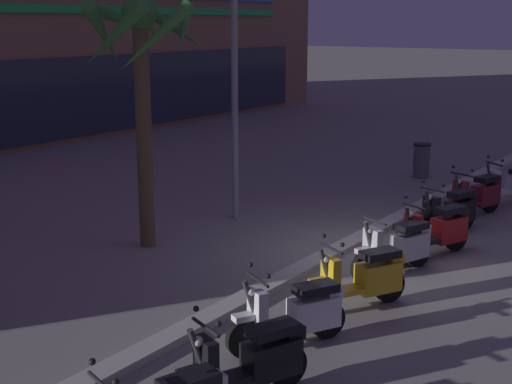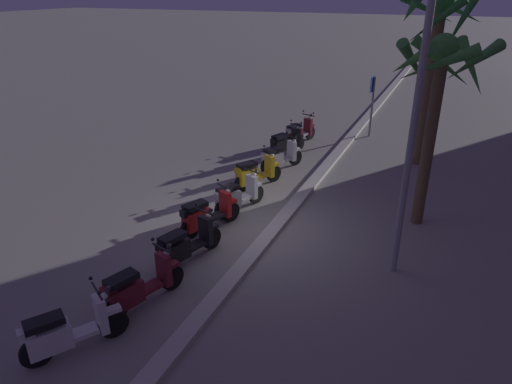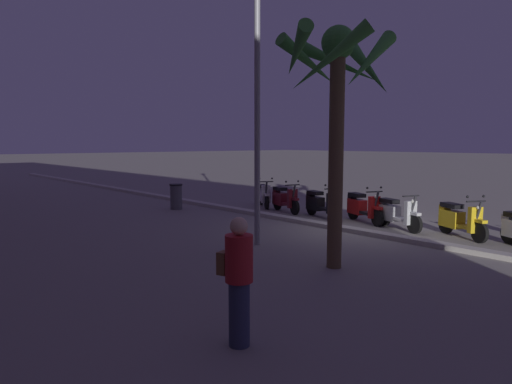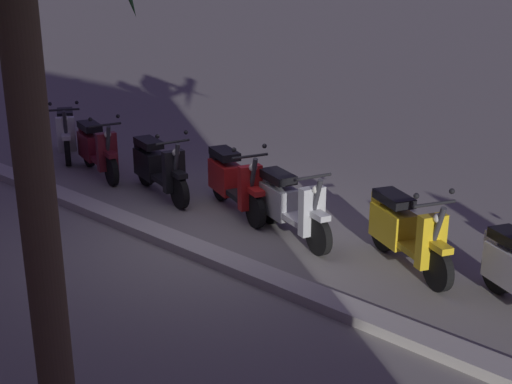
{
  "view_description": "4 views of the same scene",
  "coord_description": "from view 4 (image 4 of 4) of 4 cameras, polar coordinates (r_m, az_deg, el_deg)",
  "views": [
    {
      "loc": [
        -11.48,
        -5.55,
        4.19
      ],
      "look_at": [
        -1.37,
        1.57,
        1.22
      ],
      "focal_mm": 49.96,
      "sensor_mm": 36.0,
      "label": 1
    },
    {
      "loc": [
        9.41,
        4.1,
        5.61
      ],
      "look_at": [
        0.13,
        0.04,
        1.08
      ],
      "focal_mm": 32.34,
      "sensor_mm": 36.0,
      "label": 2
    },
    {
      "loc": [
        -7.44,
        10.66,
        2.47
      ],
      "look_at": [
        1.74,
        2.38,
        1.11
      ],
      "focal_mm": 31.42,
      "sensor_mm": 36.0,
      "label": 3
    },
    {
      "loc": [
        -6.54,
        6.18,
        3.77
      ],
      "look_at": [
        -1.54,
        0.75,
        1.25
      ],
      "focal_mm": 49.19,
      "sensor_mm": 36.0,
      "label": 4
    }
  ],
  "objects": [
    {
      "name": "scooter_yellow_last_in_row",
      "position": [
        9.02,
        11.94,
        -3.1
      ],
      "size": [
        1.63,
        0.95,
        1.17
      ],
      "color": "black",
      "rests_on": "ground"
    },
    {
      "name": "scooter_maroon_gap_after_mid",
      "position": [
        12.87,
        -12.88,
        3.49
      ],
      "size": [
        1.77,
        0.81,
        1.17
      ],
      "color": "black",
      "rests_on": "ground"
    },
    {
      "name": "scooter_red_lead_nearest",
      "position": [
        10.73,
        -1.91,
        0.93
      ],
      "size": [
        1.74,
        0.89,
        1.17
      ],
      "color": "black",
      "rests_on": "ground"
    },
    {
      "name": "curb_strip",
      "position": [
        9.45,
        -5.68,
        -4.36
      ],
      "size": [
        60.0,
        0.36,
        0.12
      ],
      "primitive_type": "cube",
      "color": "#BCB7AD",
      "rests_on": "ground"
    },
    {
      "name": "scooter_white_mid_rear",
      "position": [
        14.23,
        -15.16,
        4.71
      ],
      "size": [
        1.54,
        1.05,
        1.17
      ],
      "color": "black",
      "rests_on": "ground"
    },
    {
      "name": "scooter_black_mid_centre",
      "position": [
        11.58,
        -8.05,
        2.04
      ],
      "size": [
        1.82,
        0.78,
        1.17
      ],
      "color": "black",
      "rests_on": "ground"
    },
    {
      "name": "ground_plane",
      "position": [
        9.75,
        -3.69,
        -3.92
      ],
      "size": [
        200.0,
        200.0,
        0.0
      ],
      "primitive_type": "plane",
      "color": "gray"
    },
    {
      "name": "scooter_silver_second_in_line",
      "position": [
        9.78,
        2.63,
        -1.01
      ],
      "size": [
        1.74,
        0.83,
        1.04
      ],
      "color": "black",
      "rests_on": "ground"
    }
  ]
}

